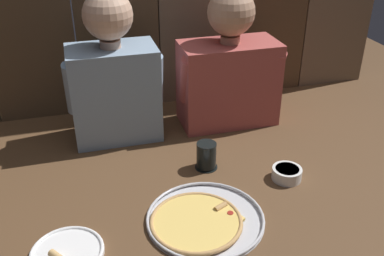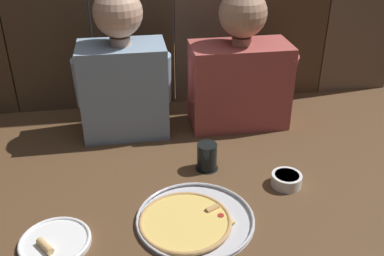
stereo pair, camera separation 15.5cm
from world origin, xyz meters
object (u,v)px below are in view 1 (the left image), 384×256
dinner_plate (67,253)px  pizza_tray (201,220)px  drinking_glass (206,156)px  diner_left (113,72)px  diner_right (229,64)px  dipping_bowl (287,173)px

dinner_plate → pizza_tray: bearing=4.3°
pizza_tray → drinking_glass: size_ratio=3.63×
diner_left → diner_right: diner_left is taller
pizza_tray → dinner_plate: bearing=-175.7°
dinner_plate → drinking_glass: (0.52, 0.32, 0.04)m
dinner_plate → dipping_bowl: size_ratio=1.98×
pizza_tray → drinking_glass: 0.31m
dipping_bowl → drinking_glass: bearing=150.0°
diner_left → dinner_plate: bearing=-109.4°
pizza_tray → dipping_bowl: dipping_bowl is taller
dinner_plate → drinking_glass: 0.61m
pizza_tray → dipping_bowl: (0.36, 0.14, 0.01)m
dipping_bowl → dinner_plate: bearing=-167.3°
dipping_bowl → diner_right: (-0.06, 0.48, 0.24)m
drinking_glass → diner_right: bearing=59.1°
pizza_tray → dinner_plate: dinner_plate is taller
dinner_plate → diner_left: (0.23, 0.66, 0.28)m
dinner_plate → diner_right: size_ratio=0.36×
dinner_plate → dipping_bowl: 0.79m
dinner_plate → diner_right: bearing=42.5°
drinking_glass → diner_right: 0.45m
pizza_tray → diner_left: 0.71m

